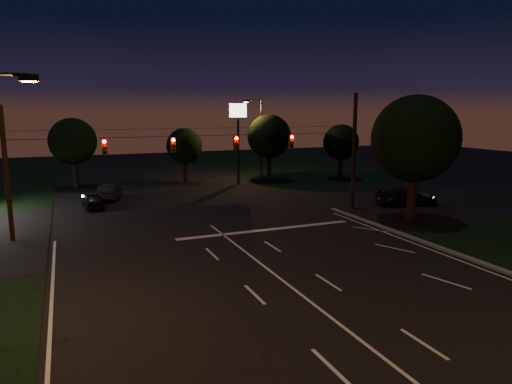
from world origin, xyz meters
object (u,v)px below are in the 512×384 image
utility_pole_right (352,208)px  car_oncoming_b (109,192)px  car_oncoming_a (93,201)px  tree_right_near (414,140)px  car_cross (407,197)px

utility_pole_right → car_oncoming_b: size_ratio=2.17×
utility_pole_right → car_oncoming_a: bearing=157.4°
utility_pole_right → tree_right_near: size_ratio=1.03×
tree_right_near → car_cross: bearing=51.3°
tree_right_near → car_cross: 7.15m
car_oncoming_a → car_cross: car_cross is taller
utility_pole_right → car_oncoming_b: utility_pole_right is taller
car_oncoming_b → tree_right_near: bearing=155.5°
car_oncoming_a → car_oncoming_b: (1.56, 3.48, 0.07)m
tree_right_near → car_oncoming_a: tree_right_near is taller
utility_pole_right → car_oncoming_a: utility_pole_right is taller
utility_pole_right → car_cross: bearing=-9.5°
car_oncoming_b → car_oncoming_a: bearing=81.8°
tree_right_near → car_cross: size_ratio=1.74×
tree_right_near → utility_pole_right: bearing=107.5°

